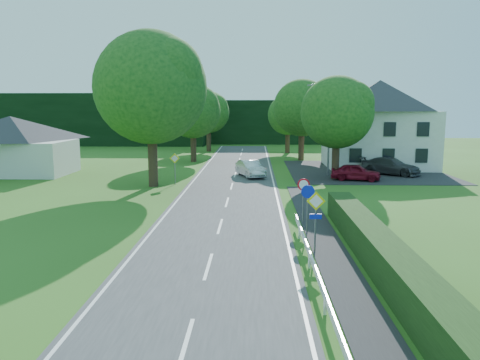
{
  "coord_description": "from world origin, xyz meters",
  "views": [
    {
      "loc": [
        1.76,
        -11.07,
        6.09
      ],
      "look_at": [
        0.81,
        18.47,
        1.4
      ],
      "focal_mm": 35.0,
      "sensor_mm": 36.0,
      "label": 1
    }
  ],
  "objects_px": {
    "streetlight": "(328,125)",
    "parasol": "(370,158)",
    "motorcycle": "(246,163)",
    "moving_car": "(250,169)",
    "parked_car_grey": "(391,166)",
    "parked_car_silver_b": "(396,162)",
    "parked_car_red": "(356,172)"
  },
  "relations": [
    {
      "from": "parked_car_red",
      "to": "parasol",
      "type": "distance_m",
      "value": 8.33
    },
    {
      "from": "moving_car",
      "to": "parked_car_silver_b",
      "type": "bearing_deg",
      "value": 0.81
    },
    {
      "from": "parked_car_red",
      "to": "parked_car_silver_b",
      "type": "bearing_deg",
      "value": -23.42
    },
    {
      "from": "parked_car_grey",
      "to": "parked_car_red",
      "type": "bearing_deg",
      "value": 168.49
    },
    {
      "from": "parked_car_grey",
      "to": "parasol",
      "type": "xyz_separation_m",
      "value": [
        -0.81,
        4.36,
        0.19
      ]
    },
    {
      "from": "moving_car",
      "to": "parasol",
      "type": "relative_size",
      "value": 2.04
    },
    {
      "from": "streetlight",
      "to": "motorcycle",
      "type": "bearing_deg",
      "value": 143.31
    },
    {
      "from": "parked_car_red",
      "to": "parked_car_silver_b",
      "type": "distance_m",
      "value": 8.48
    },
    {
      "from": "parked_car_grey",
      "to": "parasol",
      "type": "height_order",
      "value": "parasol"
    },
    {
      "from": "moving_car",
      "to": "parked_car_red",
      "type": "height_order",
      "value": "moving_car"
    },
    {
      "from": "streetlight",
      "to": "parasol",
      "type": "bearing_deg",
      "value": 45.08
    },
    {
      "from": "streetlight",
      "to": "parasol",
      "type": "relative_size",
      "value": 3.8
    },
    {
      "from": "moving_car",
      "to": "parked_car_red",
      "type": "bearing_deg",
      "value": -30.05
    },
    {
      "from": "parasol",
      "to": "motorcycle",
      "type": "bearing_deg",
      "value": 178.28
    },
    {
      "from": "parked_car_silver_b",
      "to": "parasol",
      "type": "bearing_deg",
      "value": 29.97
    },
    {
      "from": "parked_car_grey",
      "to": "parked_car_silver_b",
      "type": "xyz_separation_m",
      "value": [
        1.41,
        3.28,
        -0.04
      ]
    },
    {
      "from": "motorcycle",
      "to": "parasol",
      "type": "height_order",
      "value": "parasol"
    },
    {
      "from": "parked_car_silver_b",
      "to": "moving_car",
      "type": "bearing_deg",
      "value": 75.67
    },
    {
      "from": "parked_car_silver_b",
      "to": "parasol",
      "type": "relative_size",
      "value": 2.45
    },
    {
      "from": "parked_car_silver_b",
      "to": "motorcycle",
      "type": "bearing_deg",
      "value": 50.15
    },
    {
      "from": "moving_car",
      "to": "parasol",
      "type": "distance_m",
      "value": 13.16
    },
    {
      "from": "motorcycle",
      "to": "parked_car_red",
      "type": "xyz_separation_m",
      "value": [
        9.2,
        -8.14,
        0.24
      ]
    },
    {
      "from": "motorcycle",
      "to": "parasol",
      "type": "xyz_separation_m",
      "value": [
        12.19,
        -0.37,
        0.51
      ]
    },
    {
      "from": "streetlight",
      "to": "parasol",
      "type": "distance_m",
      "value": 7.87
    },
    {
      "from": "streetlight",
      "to": "parked_car_silver_b",
      "type": "height_order",
      "value": "streetlight"
    },
    {
      "from": "moving_car",
      "to": "motorcycle",
      "type": "height_order",
      "value": "moving_car"
    },
    {
      "from": "streetlight",
      "to": "moving_car",
      "type": "xyz_separation_m",
      "value": [
        -6.68,
        -1.08,
        -3.72
      ]
    },
    {
      "from": "streetlight",
      "to": "parked_car_red",
      "type": "relative_size",
      "value": 2.01
    },
    {
      "from": "parked_car_grey",
      "to": "motorcycle",
      "type": "bearing_deg",
      "value": 106.58
    },
    {
      "from": "parasol",
      "to": "moving_car",
      "type": "bearing_deg",
      "value": -152.49
    },
    {
      "from": "moving_car",
      "to": "parked_car_grey",
      "type": "height_order",
      "value": "parked_car_grey"
    },
    {
      "from": "parked_car_red",
      "to": "streetlight",
      "type": "bearing_deg",
      "value": 50.24
    }
  ]
}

